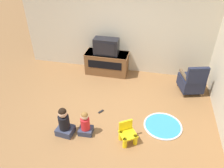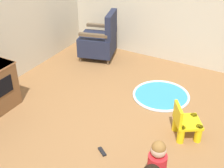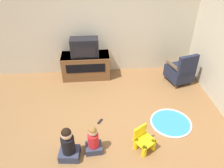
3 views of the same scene
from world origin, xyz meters
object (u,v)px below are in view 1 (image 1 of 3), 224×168
at_px(tv_cabinet, 107,63).
at_px(television, 106,47).
at_px(child_watching_left, 64,123).
at_px(child_watching_center, 85,124).
at_px(remote_control, 101,111).
at_px(yellow_kid_chair, 128,134).
at_px(black_armchair, 192,81).

bearing_deg(tv_cabinet, television, -90.00).
bearing_deg(child_watching_left, child_watching_center, 19.41).
height_order(television, child_watching_center, television).
distance_m(child_watching_center, remote_control, 0.77).
xyz_separation_m(tv_cabinet, remote_control, (0.29, -1.81, -0.33)).
bearing_deg(child_watching_left, television, 89.99).
distance_m(tv_cabinet, television, 0.55).
height_order(yellow_kid_chair, remote_control, yellow_kid_chair).
height_order(tv_cabinet, child_watching_center, tv_cabinet).
xyz_separation_m(child_watching_center, remote_control, (0.14, 0.72, -0.24)).
distance_m(yellow_kid_chair, child_watching_center, 0.90).
distance_m(television, child_watching_center, 2.56).
bearing_deg(tv_cabinet, child_watching_center, -86.59).
bearing_deg(child_watching_center, tv_cabinet, 89.93).
bearing_deg(television, remote_control, -80.58).
distance_m(tv_cabinet, black_armchair, 2.47).
bearing_deg(child_watching_center, television, 90.01).
distance_m(yellow_kid_chair, remote_control, 1.07).
xyz_separation_m(tv_cabinet, television, (0.00, -0.06, 0.55)).
bearing_deg(tv_cabinet, yellow_kid_chair, -67.69).
bearing_deg(yellow_kid_chair, child_watching_center, 145.37).
distance_m(television, child_watching_left, 2.66).
bearing_deg(television, child_watching_center, -86.52).
bearing_deg(remote_control, television, 43.76).
xyz_separation_m(child_watching_left, child_watching_center, (0.42, 0.10, -0.05)).
xyz_separation_m(television, remote_control, (0.29, -1.76, -0.88)).
bearing_deg(remote_control, tv_cabinet, 43.47).
bearing_deg(child_watching_center, remote_control, 75.47).
relative_size(yellow_kid_chair, child_watching_center, 0.78).
xyz_separation_m(tv_cabinet, yellow_kid_chair, (1.05, -2.55, -0.16)).
bearing_deg(television, yellow_kid_chair, -67.24).
bearing_deg(remote_control, yellow_kid_chair, -100.05).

